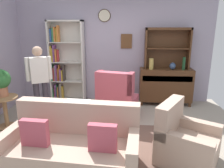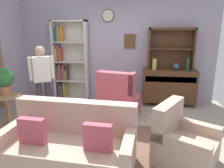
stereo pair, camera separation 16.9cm
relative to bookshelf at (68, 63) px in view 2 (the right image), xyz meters
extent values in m
cube|color=#9E9384|center=(1.30, -1.94, -1.01)|extent=(5.40, 4.60, 0.02)
cube|color=#A399AD|center=(1.30, 0.19, 0.40)|extent=(5.00, 0.06, 2.80)
cylinder|color=beige|center=(1.06, 0.14, 1.20)|extent=(0.28, 0.03, 0.28)
torus|color=#382314|center=(1.06, 0.14, 1.20)|extent=(0.31, 0.02, 0.31)
cube|color=brown|center=(1.62, 0.14, 0.57)|extent=(0.28, 0.03, 0.36)
cube|color=brown|center=(1.50, -2.24, -1.00)|extent=(2.64, 1.69, 0.01)
cube|color=silver|center=(-0.34, -0.01, 0.05)|extent=(0.04, 0.30, 2.10)
cube|color=silver|center=(0.52, -0.01, 0.05)|extent=(0.04, 0.30, 2.10)
cube|color=silver|center=(0.09, -0.01, 1.08)|extent=(0.90, 0.30, 0.04)
cube|color=silver|center=(0.09, -0.01, -0.98)|extent=(0.90, 0.30, 0.04)
cube|color=silver|center=(0.09, 0.13, 0.05)|extent=(0.90, 0.01, 2.10)
cube|color=silver|center=(0.09, -0.01, -0.46)|extent=(0.86, 0.30, 0.02)
cube|color=#337247|center=(-0.30, -0.03, -0.81)|extent=(0.03, 0.22, 0.29)
cube|color=#B22D33|center=(-0.27, -0.03, -0.81)|extent=(0.02, 0.16, 0.30)
cube|color=#723F7F|center=(-0.24, -0.03, -0.75)|extent=(0.03, 0.22, 0.40)
cube|color=#337247|center=(-0.21, -0.03, -0.75)|extent=(0.02, 0.15, 0.40)
cube|color=#CC7233|center=(-0.18, -0.03, -0.79)|extent=(0.02, 0.22, 0.33)
cube|color=#3F3833|center=(-0.15, -0.03, -0.77)|extent=(0.02, 0.22, 0.37)
cube|color=gray|center=(-0.11, -0.03, -0.74)|extent=(0.04, 0.20, 0.43)
cube|color=gold|center=(-0.07, -0.03, -0.78)|extent=(0.03, 0.13, 0.34)
cube|color=silver|center=(0.09, -0.01, 0.05)|extent=(0.86, 0.30, 0.02)
cube|color=#337247|center=(-0.30, -0.03, -0.24)|extent=(0.03, 0.20, 0.41)
cube|color=#B22D33|center=(-0.27, -0.03, -0.27)|extent=(0.03, 0.15, 0.35)
cube|color=gray|center=(-0.23, -0.03, -0.25)|extent=(0.03, 0.15, 0.40)
cube|color=#723F7F|center=(-0.19, -0.03, -0.23)|extent=(0.03, 0.21, 0.43)
cube|color=#CC7233|center=(-0.16, -0.03, -0.29)|extent=(0.02, 0.13, 0.32)
cube|color=#CC7233|center=(-0.12, -0.03, -0.24)|extent=(0.03, 0.10, 0.42)
cube|color=#723F7F|center=(-0.08, -0.03, -0.29)|extent=(0.04, 0.19, 0.31)
cube|color=gold|center=(-0.04, -0.03, -0.31)|extent=(0.03, 0.20, 0.28)
cube|color=#3F3833|center=(0.00, -0.03, -0.25)|extent=(0.03, 0.16, 0.40)
cube|color=silver|center=(0.09, -0.01, 0.55)|extent=(0.86, 0.30, 0.02)
cube|color=gold|center=(-0.30, -0.03, 0.26)|extent=(0.04, 0.15, 0.40)
cube|color=gold|center=(-0.26, -0.03, 0.23)|extent=(0.03, 0.20, 0.35)
cube|color=#723F7F|center=(-0.22, -0.03, 0.27)|extent=(0.03, 0.23, 0.43)
cube|color=#CC7233|center=(-0.18, -0.03, 0.22)|extent=(0.04, 0.17, 0.32)
cube|color=#B22D33|center=(-0.13, -0.03, 0.21)|extent=(0.03, 0.10, 0.30)
cube|color=gray|center=(-0.31, -0.03, 0.73)|extent=(0.02, 0.22, 0.34)
cube|color=#284C8C|center=(-0.27, -0.03, 0.72)|extent=(0.04, 0.16, 0.32)
cube|color=#337247|center=(-0.22, -0.03, 0.73)|extent=(0.04, 0.14, 0.34)
cube|color=#CC7233|center=(-0.17, -0.03, 0.75)|extent=(0.04, 0.15, 0.37)
cube|color=gold|center=(-0.13, -0.03, 0.73)|extent=(0.03, 0.11, 0.33)
cube|color=#CC7233|center=(-0.09, -0.03, 0.76)|extent=(0.04, 0.14, 0.40)
cube|color=#4C2D19|center=(2.64, -0.08, -0.49)|extent=(1.30, 0.45, 0.82)
cube|color=#4C2D19|center=(2.04, -0.26, -0.95)|extent=(0.06, 0.06, 0.10)
cube|color=#4C2D19|center=(3.24, -0.26, -0.95)|extent=(0.06, 0.06, 0.10)
cube|color=#4C2D19|center=(2.04, 0.09, -0.95)|extent=(0.06, 0.06, 0.10)
cube|color=#4C2D19|center=(3.24, 0.09, -0.95)|extent=(0.06, 0.06, 0.10)
cube|color=#3D2414|center=(2.64, -0.30, -0.29)|extent=(1.20, 0.01, 0.14)
cube|color=#4C2D19|center=(2.11, 0.00, 0.42)|extent=(0.04, 0.26, 1.00)
cube|color=#4C2D19|center=(3.17, 0.00, 0.42)|extent=(0.04, 0.26, 1.00)
cube|color=#4C2D19|center=(2.64, 0.00, 0.89)|extent=(1.10, 0.26, 0.06)
cube|color=#4C2D19|center=(2.64, 0.00, 0.42)|extent=(1.06, 0.26, 0.02)
cube|color=#4C2D19|center=(2.64, 0.12, 0.42)|extent=(1.10, 0.01, 1.00)
cylinder|color=tan|center=(2.25, -0.16, 0.05)|extent=(0.11, 0.11, 0.27)
ellipsoid|color=#33476B|center=(2.77, -0.15, 0.00)|extent=(0.15, 0.15, 0.17)
cylinder|color=#194223|center=(3.03, -0.17, 0.07)|extent=(0.07, 0.07, 0.31)
cube|color=tan|center=(0.94, -2.87, -0.79)|extent=(1.85, 0.97, 0.42)
cube|color=tan|center=(0.96, -2.54, -0.34)|extent=(1.81, 0.32, 0.48)
cube|color=tan|center=(0.11, -2.81, -0.70)|extent=(0.20, 0.86, 0.60)
cube|color=tan|center=(1.77, -2.92, -0.70)|extent=(0.20, 0.86, 0.60)
cube|color=#B74C5B|center=(0.48, -2.96, -0.40)|extent=(0.37, 0.12, 0.36)
cube|color=#B74C5B|center=(1.38, -3.02, -0.40)|extent=(0.37, 0.12, 0.36)
cube|color=white|center=(0.96, -2.54, -0.10)|extent=(0.37, 0.20, 0.00)
cube|color=tan|center=(2.57, -2.54, -0.80)|extent=(1.05, 1.04, 0.40)
cube|color=tan|center=(2.31, -2.39, -0.36)|extent=(0.53, 0.74, 0.48)
cube|color=tan|center=(2.42, -2.81, -0.73)|extent=(0.75, 0.51, 0.55)
cube|color=tan|center=(2.73, -2.28, -0.73)|extent=(0.75, 0.51, 0.55)
cube|color=#B74C5B|center=(1.47, -0.91, -0.79)|extent=(0.94, 0.96, 0.42)
cube|color=#B74C5B|center=(1.40, -1.21, -0.27)|extent=(0.81, 0.37, 0.63)
cube|color=#B74C5B|center=(1.74, -1.25, -0.17)|extent=(0.16, 0.30, 0.44)
cube|color=#B74C5B|center=(1.08, -1.09, -0.17)|extent=(0.16, 0.30, 0.44)
cylinder|color=#997047|center=(-0.70, -1.68, -0.38)|extent=(0.52, 0.52, 0.03)
cylinder|color=#997047|center=(-0.70, -1.68, -0.70)|extent=(0.08, 0.08, 0.60)
cylinder|color=#997047|center=(-0.70, -1.68, -0.99)|extent=(0.36, 0.36, 0.03)
cylinder|color=#AD6B4C|center=(-0.75, -1.63, -0.28)|extent=(0.22, 0.22, 0.18)
sphere|color=#2D6B33|center=(-0.75, -1.63, -0.03)|extent=(0.38, 0.38, 0.38)
ellipsoid|color=#2D6B33|center=(-0.63, -1.68, 0.01)|extent=(0.11, 0.07, 0.27)
ellipsoid|color=#2D6B33|center=(-0.67, -1.73, 0.01)|extent=(0.11, 0.07, 0.27)
cylinder|color=#38333D|center=(-0.23, -1.27, -0.59)|extent=(0.16, 0.16, 0.82)
cylinder|color=#38333D|center=(-0.07, -1.18, -0.59)|extent=(0.16, 0.16, 0.82)
cube|color=silver|center=(-0.15, -1.23, 0.08)|extent=(0.39, 0.34, 0.52)
sphere|color=tan|center=(-0.15, -1.23, 0.46)|extent=(0.27, 0.27, 0.20)
cylinder|color=silver|center=(-0.34, -1.34, 0.10)|extent=(0.11, 0.11, 0.48)
cylinder|color=silver|center=(0.04, -1.12, 0.10)|extent=(0.11, 0.11, 0.48)
camera|label=1|loc=(1.67, -5.36, 0.93)|focal=33.88mm
camera|label=2|loc=(1.84, -5.34, 0.93)|focal=33.88mm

